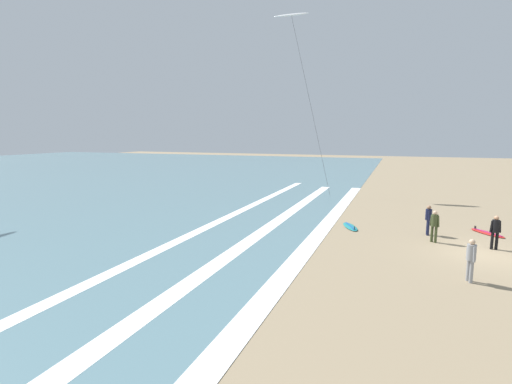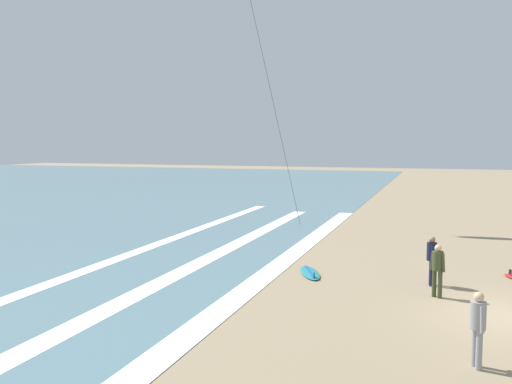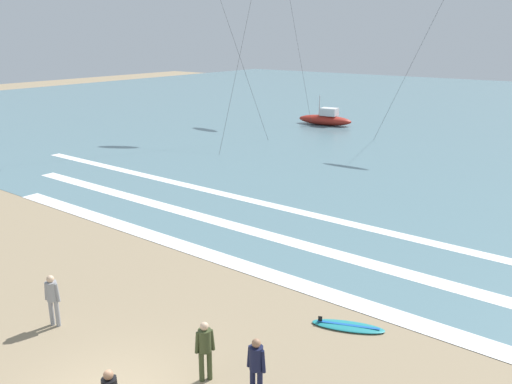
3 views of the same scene
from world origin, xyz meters
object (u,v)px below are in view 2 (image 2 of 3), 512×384
at_px(surfer_mid_group, 432,256).
at_px(surfboard_near_water, 310,273).
at_px(surfer_left_near, 438,266).
at_px(surfer_right_near, 478,323).

bearing_deg(surfer_mid_group, surfboard_near_water, 86.22).
height_order(surfer_left_near, surfboard_near_water, surfer_left_near).
xyz_separation_m(surfer_right_near, surfboard_near_water, (6.88, 5.06, -0.91)).
bearing_deg(surfer_left_near, surfer_mid_group, 7.62).
distance_m(surfer_right_near, surfboard_near_water, 8.59).
relative_size(surfer_mid_group, surfboard_near_water, 0.74).
bearing_deg(surfer_right_near, surfboard_near_water, 36.32).
xyz_separation_m(surfer_right_near, surfer_left_near, (5.20, 0.81, 0.00)).
relative_size(surfer_right_near, surfboard_near_water, 0.74).
relative_size(surfer_left_near, surfboard_near_water, 0.74).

